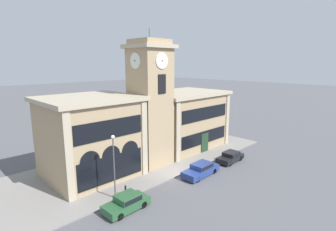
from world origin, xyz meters
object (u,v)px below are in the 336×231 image
object	(u,v)px
street_lamp	(114,158)
parked_car_far	(231,156)
parked_car_mid	(201,169)
parked_car_near	(127,202)
bollard	(126,190)

from	to	relation	value
street_lamp	parked_car_far	bearing A→B (deg)	-7.99
parked_car_mid	parked_car_far	distance (m)	6.09
parked_car_far	parked_car_near	bearing A→B (deg)	-1.79
parked_car_near	bollard	world-z (taller)	parked_car_near
parked_car_near	street_lamp	bearing A→B (deg)	-99.06
parked_car_far	bollard	distance (m)	15.24
parked_car_near	bollard	distance (m)	2.28
parked_car_far	bollard	size ratio (longest dim) A/B	3.93
parked_car_far	parked_car_mid	bearing A→B (deg)	-1.79
parked_car_mid	bollard	xyz separation A→B (m)	(-9.03, 1.92, -0.07)
parked_car_mid	parked_car_far	xyz separation A→B (m)	(6.09, -0.00, -0.05)
parked_car_far	street_lamp	size ratio (longest dim) A/B	0.68
parked_car_near	street_lamp	world-z (taller)	street_lamp
parked_car_mid	parked_car_near	bearing A→B (deg)	-1.78
parked_car_near	bollard	xyz separation A→B (m)	(1.23, 1.92, -0.05)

